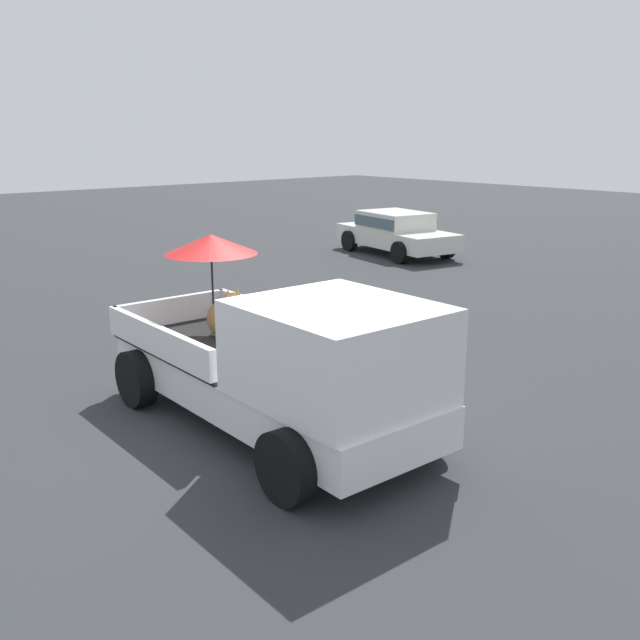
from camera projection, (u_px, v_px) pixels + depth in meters
name	position (u px, v px, depth m)	size (l,w,h in m)	color
ground_plane	(267.00, 426.00, 9.29)	(80.00, 80.00, 0.00)	#2D3033
pickup_truck_main	(285.00, 362.00, 8.75)	(5.10, 2.37, 2.33)	black
parked_sedan_near	(396.00, 231.00, 22.19)	(4.55, 2.55, 1.33)	black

